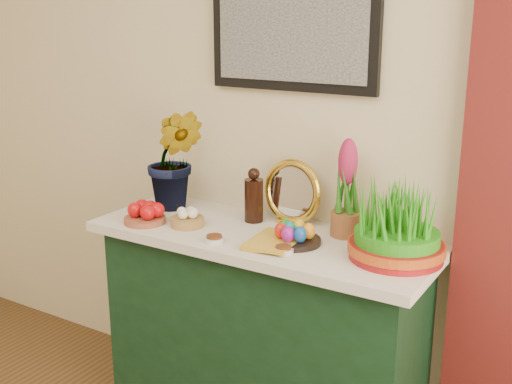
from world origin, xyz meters
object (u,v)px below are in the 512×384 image
sideboard (262,337)px  hyacinth_green (174,143)px  book (253,237)px  wheatgrass_sabzeh (398,226)px  mirror (292,193)px

sideboard → hyacinth_green: hyacinth_green is taller
book → wheatgrass_sabzeh: wheatgrass_sabzeh is taller
mirror → hyacinth_green: bearing=-170.6°
sideboard → book: size_ratio=5.49×
hyacinth_green → book: bearing=-45.9°
mirror → sideboard: bearing=-103.8°
book → wheatgrass_sabzeh: (0.53, 0.11, 0.11)m
hyacinth_green → mirror: (0.54, 0.09, -0.17)m
book → wheatgrass_sabzeh: bearing=7.1°
mirror → book: size_ratio=1.16×
hyacinth_green → wheatgrass_sabzeh: hyacinth_green is taller
wheatgrass_sabzeh → book: bearing=-168.1°
sideboard → wheatgrass_sabzeh: 0.81m
mirror → wheatgrass_sabzeh: size_ratio=0.80×
sideboard → wheatgrass_sabzeh: size_ratio=3.76×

